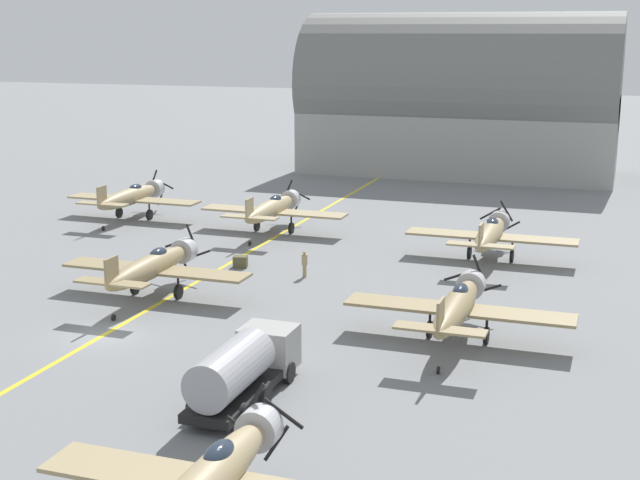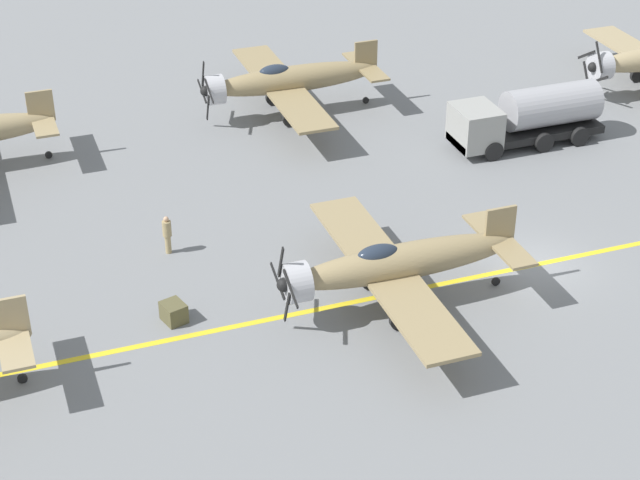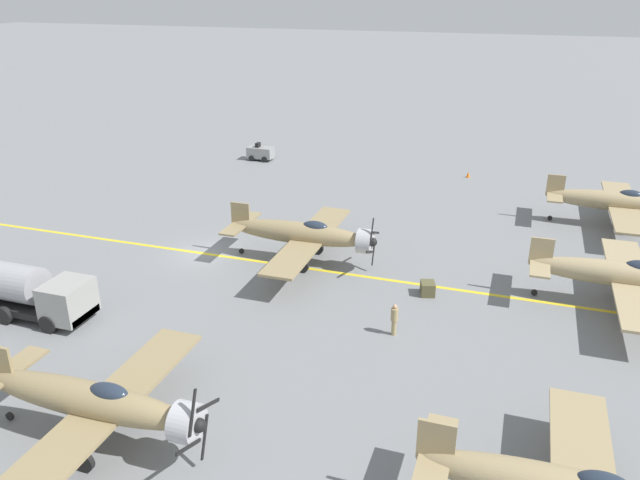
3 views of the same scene
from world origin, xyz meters
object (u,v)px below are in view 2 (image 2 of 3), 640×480
Objects in this scene: fuel_tanker at (527,116)px; ground_crew_walking at (167,233)px; airplane_mid_right at (288,80)px; airplane_mid_center at (395,264)px; supply_crate_by_tanker at (174,312)px.

ground_crew_walking is (-4.36, 19.72, -0.54)m from fuel_tanker.
airplane_mid_center reaches higher than airplane_mid_right.
airplane_mid_right is 1.50× the size of fuel_tanker.
ground_crew_walking is 1.85× the size of supply_crate_by_tanker.
fuel_tanker is 22.73m from supply_crate_by_tanker.
ground_crew_walking is at bearing 126.88° from airplane_mid_right.
airplane_mid_right is 6.76× the size of ground_crew_walking.
airplane_mid_right is 1.00× the size of airplane_mid_center.
ground_crew_walking is at bearing 55.91° from airplane_mid_center.
fuel_tanker is at bearing -140.81° from airplane_mid_right.
airplane_mid_center is (-18.93, 1.88, 0.00)m from airplane_mid_right.
airplane_mid_right reaches higher than fuel_tanker.
supply_crate_by_tanker is (-16.93, 10.30, -1.61)m from airplane_mid_right.
airplane_mid_center reaches higher than fuel_tanker.
supply_crate_by_tanker is at bearing 133.83° from airplane_mid_right.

